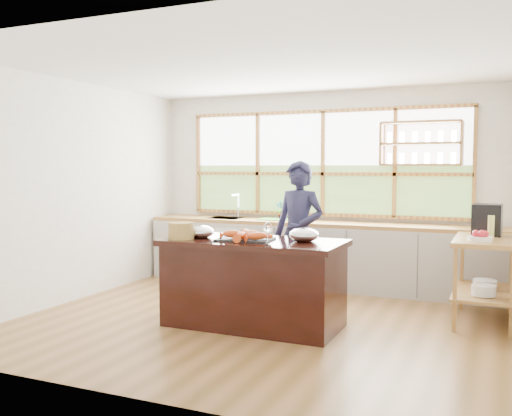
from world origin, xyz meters
The scene contains 18 objects.
ground_plane centered at (0.00, 0.00, 0.00)m, with size 5.00×5.00×0.00m, color olive.
room_shell centered at (0.02, 0.51, 1.75)m, with size 5.02×4.52×2.71m.
back_counter centered at (-0.02, 1.94, 0.45)m, with size 4.90×0.63×0.90m.
right_shelf_unit centered at (2.19, 0.89, 0.60)m, with size 0.62×1.10×0.90m.
island centered at (0.00, -0.20, 0.45)m, with size 1.85×0.90×0.90m.
cook centered at (0.16, 0.73, 0.86)m, with size 0.63×0.41×1.72m, color #1B1C37.
potted_plant centered at (-0.55, 2.00, 1.03)m, with size 0.14×0.10×0.27m, color slate.
cutting_board centered at (-0.64, 1.94, 0.91)m, with size 0.40×0.30×0.01m, color green.
espresso_machine centered at (2.19, 1.19, 1.07)m, with size 0.30×0.32×0.34m, color black.
wine_bottle centered at (2.24, 0.72, 1.03)m, with size 0.06×0.06×0.26m, color #B8C257.
fruit_bowl centered at (2.14, 0.62, 0.94)m, with size 0.24×0.24×0.11m.
slate_board centered at (-0.07, -0.25, 0.91)m, with size 0.55×0.40×0.02m, color black.
lobster_pile centered at (-0.05, -0.28, 0.96)m, with size 0.52×0.48×0.08m.
mixing_bowl_left centered at (-0.59, -0.25, 0.96)m, with size 0.29×0.29×0.14m, color silver.
mixing_bowl_right centered at (0.51, -0.09, 0.96)m, with size 0.30×0.30×0.15m, color silver.
wine_glass centered at (0.30, -0.53, 1.06)m, with size 0.08×0.08×0.22m.
wicker_basket centered at (-0.73, -0.43, 0.99)m, with size 0.27×0.27×0.17m, color #A48A41.
parchment_roll centered at (-0.71, -0.07, 0.94)m, with size 0.08×0.08×0.30m, color silver.
Camera 1 is at (2.35, -5.53, 1.65)m, focal length 40.00 mm.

